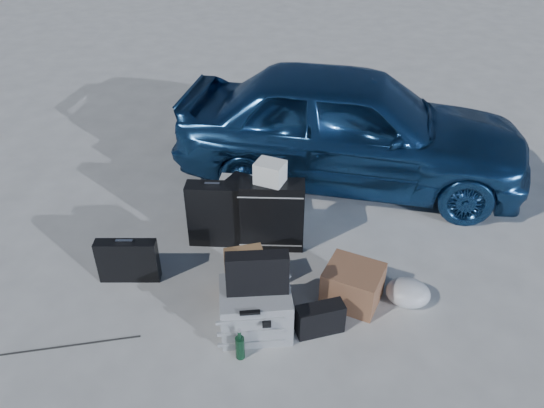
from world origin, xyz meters
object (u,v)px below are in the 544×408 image
at_px(duffel_bag, 241,206).
at_px(pelican_case, 256,309).
at_px(briefcase, 128,261).
at_px(suitcase_right, 272,215).
at_px(suitcase_left, 214,214).
at_px(cardboard_box, 353,285).
at_px(green_bottle, 240,344).
at_px(car, 351,126).

bearing_deg(duffel_bag, pelican_case, -85.00).
relative_size(briefcase, suitcase_right, 0.75).
bearing_deg(pelican_case, suitcase_right, 77.38).
bearing_deg(suitcase_left, cardboard_box, -30.06).
bearing_deg(briefcase, cardboard_box, -7.86).
relative_size(suitcase_left, cardboard_box, 1.44).
bearing_deg(duffel_bag, suitcase_left, -127.65).
relative_size(briefcase, green_bottle, 1.90).
height_order(pelican_case, suitcase_left, suitcase_left).
xyz_separation_m(suitcase_right, duffel_bag, (-0.34, 0.31, -0.15)).
height_order(car, duffel_bag, car).
height_order(car, suitcase_left, car).
bearing_deg(car, pelican_case, 168.90).
xyz_separation_m(car, duffel_bag, (-0.97, -0.96, -0.42)).
distance_m(suitcase_left, duffel_bag, 0.39).
bearing_deg(duffel_bag, briefcase, -140.05).
bearing_deg(green_bottle, car, 74.89).
xyz_separation_m(suitcase_left, cardboard_box, (1.21, -0.58, -0.14)).
height_order(car, suitcase_right, car).
xyz_separation_m(pelican_case, green_bottle, (-0.06, -0.29, -0.05)).
xyz_separation_m(suitcase_left, green_bottle, (0.45, -1.25, -0.17)).
relative_size(car, green_bottle, 13.70).
height_order(pelican_case, duffel_bag, pelican_case).
bearing_deg(car, cardboard_box, -173.43).
relative_size(car, cardboard_box, 8.45).
bearing_deg(duffel_bag, cardboard_box, -51.07).
xyz_separation_m(pelican_case, cardboard_box, (0.70, 0.38, -0.03)).
bearing_deg(briefcase, suitcase_left, 36.82).
distance_m(briefcase, duffel_bag, 1.18).
bearing_deg(car, green_bottle, 169.22).
xyz_separation_m(pelican_case, briefcase, (-1.10, 0.39, 0.01)).
relative_size(pelican_case, briefcase, 1.03).
bearing_deg(suitcase_right, briefcase, -157.37).
distance_m(suitcase_right, cardboard_box, 0.94).
height_order(car, pelican_case, car).
height_order(pelican_case, green_bottle, pelican_case).
xyz_separation_m(car, suitcase_right, (-0.63, -1.28, -0.27)).
bearing_deg(car, suitcase_left, 142.89).
distance_m(briefcase, cardboard_box, 1.80).
distance_m(suitcase_left, green_bottle, 1.34).
height_order(suitcase_right, duffel_bag, suitcase_right).
bearing_deg(duffel_bag, green_bottle, -89.85).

